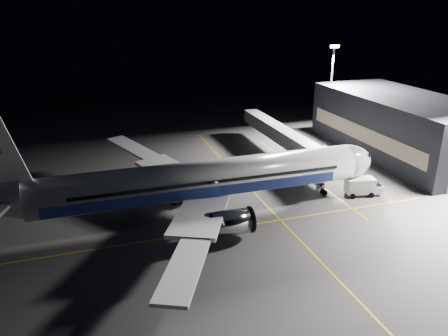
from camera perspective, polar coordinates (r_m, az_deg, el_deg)
ground at (r=65.84m, az=-2.80°, el=-5.77°), size 200.00×200.00×0.00m
guide_line_main at (r=68.84m, az=5.27°, el=-4.60°), size 0.25×80.00×0.01m
guide_line_cross at (r=60.72m, az=-1.27°, el=-8.17°), size 70.00×0.25×0.01m
guide_line_side at (r=82.02m, az=10.26°, el=-0.60°), size 0.25×40.00×0.01m
airliner at (r=63.46m, az=-3.82°, el=-1.72°), size 61.48×54.22×16.64m
terminal at (r=96.57m, az=22.09°, el=5.18°), size 18.12×40.00×12.00m
jet_bridge at (r=87.32m, az=7.99°, el=4.03°), size 3.60×34.40×6.30m
floodlight_mast_north at (r=106.07m, az=13.83°, el=10.90°), size 2.40×0.68×20.70m
service_truck at (r=74.23m, az=17.69°, el=-2.27°), size 6.15×3.35×2.98m
baggage_tug at (r=80.78m, az=-6.18°, el=-0.13°), size 2.44×2.02×1.67m
safety_cone_a at (r=74.85m, az=-3.97°, el=-2.19°), size 0.37×0.37×0.55m
safety_cone_b at (r=71.27m, az=-4.65°, el=-3.42°), size 0.38×0.38×0.57m
safety_cone_c at (r=68.67m, az=-7.54°, el=-4.52°), size 0.36×0.36×0.54m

